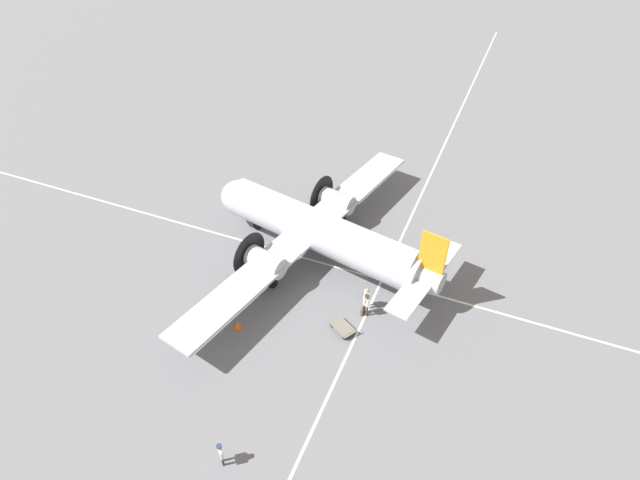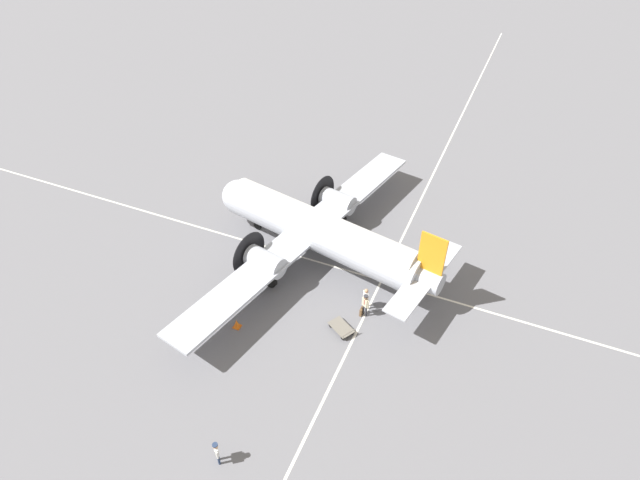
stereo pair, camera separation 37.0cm
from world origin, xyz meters
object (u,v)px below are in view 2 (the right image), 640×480
(passenger_boarding, at_px, (365,303))
(airliner_main, at_px, (315,229))
(traffic_cone, at_px, (237,324))
(baggage_cart, at_px, (341,328))
(suitcase_near_door, at_px, (361,311))
(crew_foreground, at_px, (217,451))
(ramp_agent, at_px, (366,297))

(passenger_boarding, bearing_deg, airliner_main, -9.63)
(passenger_boarding, distance_m, traffic_cone, 8.39)
(airliner_main, height_order, baggage_cart, airliner_main)
(passenger_boarding, bearing_deg, suitcase_near_door, 41.66)
(suitcase_near_door, xyz_separation_m, baggage_cart, (1.79, -0.70, -0.03))
(crew_foreground, relative_size, passenger_boarding, 0.94)
(crew_foreground, xyz_separation_m, traffic_cone, (-8.05, -3.76, -0.76))
(airliner_main, xyz_separation_m, baggage_cart, (5.90, 4.47, -2.36))
(passenger_boarding, distance_m, ramp_agent, 0.65)
(passenger_boarding, bearing_deg, baggage_cart, 91.11)
(airliner_main, relative_size, crew_foreground, 15.16)
(suitcase_near_door, relative_size, traffic_cone, 0.99)
(ramp_agent, xyz_separation_m, traffic_cone, (4.86, -7.01, -0.76))
(baggage_cart, bearing_deg, airliner_main, -22.38)
(ramp_agent, height_order, suitcase_near_door, ramp_agent)
(airliner_main, xyz_separation_m, passenger_boarding, (4.05, 5.38, -1.50))
(passenger_boarding, bearing_deg, traffic_cone, 57.94)
(crew_foreground, relative_size, traffic_cone, 2.63)
(ramp_agent, relative_size, baggage_cart, 0.90)
(ramp_agent, bearing_deg, airliner_main, 5.73)
(passenger_boarding, xyz_separation_m, ramp_agent, (-0.62, -0.18, -0.07))
(ramp_agent, relative_size, suitcase_near_door, 2.71)
(airliner_main, height_order, passenger_boarding, airliner_main)
(ramp_agent, distance_m, traffic_cone, 8.56)
(suitcase_near_door, bearing_deg, airliner_main, -128.46)
(passenger_boarding, bearing_deg, crew_foreground, 101.79)
(passenger_boarding, height_order, baggage_cart, passenger_boarding)
(crew_foreground, height_order, suitcase_near_door, crew_foreground)
(ramp_agent, xyz_separation_m, suitcase_near_door, (0.67, -0.02, -0.76))
(airliner_main, distance_m, crew_foreground, 16.53)
(crew_foreground, bearing_deg, airliner_main, -35.06)
(baggage_cart, distance_m, traffic_cone, 6.72)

